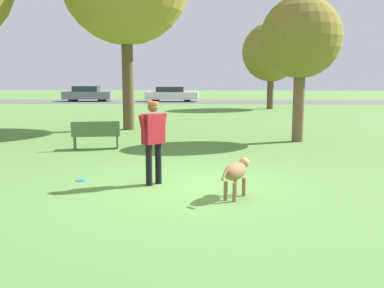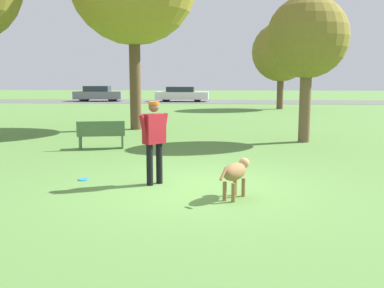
# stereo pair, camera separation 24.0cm
# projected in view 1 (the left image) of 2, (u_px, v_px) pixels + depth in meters

# --- Properties ---
(ground_plane) EXTENTS (120.00, 120.00, 0.00)m
(ground_plane) POSITION_uv_depth(u_px,v_px,m) (196.00, 187.00, 8.83)
(ground_plane) COLOR #56843D
(far_road_strip) EXTENTS (120.00, 6.00, 0.01)m
(far_road_strip) POSITION_uv_depth(u_px,v_px,m) (206.00, 102.00, 37.96)
(far_road_strip) COLOR #5B5B59
(far_road_strip) RESTS_ON ground_plane
(person) EXTENTS (0.55, 0.57, 1.66)m
(person) POSITION_uv_depth(u_px,v_px,m) (153.00, 136.00, 8.86)
(person) COLOR black
(person) RESTS_ON ground_plane
(dog) EXTENTS (0.61, 1.02, 0.67)m
(dog) POSITION_uv_depth(u_px,v_px,m) (236.00, 172.00, 7.98)
(dog) COLOR olive
(dog) RESTS_ON ground_plane
(frisbee) EXTENTS (0.22, 0.22, 0.02)m
(frisbee) POSITION_uv_depth(u_px,v_px,m) (81.00, 180.00, 9.34)
(frisbee) COLOR #268CE5
(frisbee) RESTS_ON ground_plane
(tree_far_right) EXTENTS (3.81, 3.81, 5.60)m
(tree_far_right) POSITION_uv_depth(u_px,v_px,m) (271.00, 52.00, 29.24)
(tree_far_right) COLOR brown
(tree_far_right) RESTS_ON ground_plane
(tree_near_right) EXTENTS (2.62, 2.62, 4.70)m
(tree_near_right) POSITION_uv_depth(u_px,v_px,m) (301.00, 39.00, 14.45)
(tree_near_right) COLOR brown
(tree_near_right) RESTS_ON ground_plane
(parked_car_grey) EXTENTS (4.18, 1.95, 1.32)m
(parked_car_grey) POSITION_uv_depth(u_px,v_px,m) (88.00, 94.00, 38.39)
(parked_car_grey) COLOR slate
(parked_car_grey) RESTS_ON ground_plane
(parked_car_white) EXTENTS (4.46, 1.69, 1.27)m
(parked_car_white) POSITION_uv_depth(u_px,v_px,m) (172.00, 94.00, 37.99)
(parked_car_white) COLOR white
(parked_car_white) RESTS_ON ground_plane
(park_bench) EXTENTS (1.45, 0.68, 0.84)m
(park_bench) POSITION_uv_depth(u_px,v_px,m) (96.00, 134.00, 13.28)
(park_bench) COLOR #4C6B42
(park_bench) RESTS_ON ground_plane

